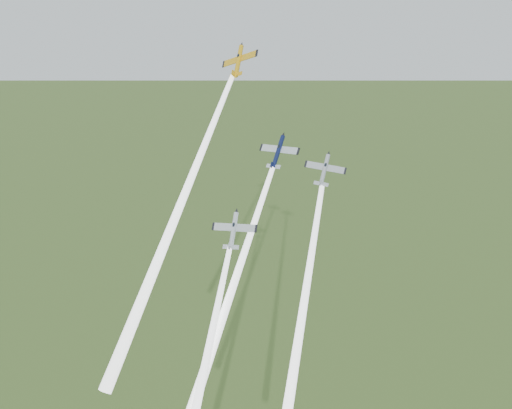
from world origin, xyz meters
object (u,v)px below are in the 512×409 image
(plane_yellow, at_px, (239,61))
(plane_silver_low, at_px, (233,230))
(plane_silver_right, at_px, (325,170))
(plane_navy, at_px, (278,152))

(plane_yellow, bearing_deg, plane_silver_low, -56.79)
(plane_silver_right, bearing_deg, plane_yellow, 156.55)
(plane_navy, relative_size, plane_silver_right, 1.10)
(plane_navy, xyz_separation_m, plane_silver_right, (9.94, -1.25, -1.96))
(plane_navy, relative_size, plane_silver_low, 0.97)
(plane_navy, xyz_separation_m, plane_silver_low, (-3.05, -11.86, -12.37))
(plane_yellow, xyz_separation_m, plane_navy, (10.19, -3.31, -15.98))
(plane_navy, distance_m, plane_silver_right, 10.21)
(plane_yellow, relative_size, plane_silver_low, 1.01)
(plane_silver_low, bearing_deg, plane_silver_right, 30.30)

